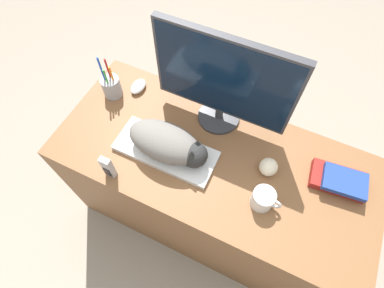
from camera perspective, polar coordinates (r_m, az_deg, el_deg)
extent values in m
plane|color=gray|center=(1.91, -1.23, -20.55)|extent=(12.00, 12.00, 0.00)
cube|color=brown|center=(1.64, 3.40, -8.53)|extent=(1.42, 0.62, 0.73)
cube|color=silver|center=(1.31, -4.99, -1.28)|extent=(0.44, 0.18, 0.02)
ellipsoid|color=#66605B|center=(1.24, -5.26, 0.47)|extent=(0.32, 0.17, 0.13)
sphere|color=#262626|center=(1.21, 0.48, -2.09)|extent=(0.11, 0.11, 0.11)
cone|color=#262626|center=(1.15, -0.08, -1.95)|extent=(0.04, 0.04, 0.04)
cone|color=#262626|center=(1.18, 1.06, 0.16)|extent=(0.04, 0.04, 0.04)
cylinder|color=#333338|center=(1.41, 5.10, 5.20)|extent=(0.19, 0.19, 0.02)
cylinder|color=#333338|center=(1.37, 5.24, 6.20)|extent=(0.04, 0.04, 0.07)
cube|color=#333338|center=(1.21, 6.08, 12.41)|extent=(0.59, 0.03, 0.40)
cube|color=black|center=(1.20, 5.91, 12.13)|extent=(0.56, 0.01, 0.37)
ellipsoid|color=silver|center=(1.53, -10.21, 10.74)|extent=(0.06, 0.10, 0.04)
cylinder|color=silver|center=(1.21, 13.31, -10.11)|extent=(0.09, 0.09, 0.09)
torus|color=silver|center=(1.21, 15.30, -10.87)|extent=(0.06, 0.01, 0.06)
cylinder|color=#939399|center=(1.51, -15.07, 10.46)|extent=(0.09, 0.09, 0.10)
cylinder|color=orange|center=(1.46, -14.87, 11.97)|extent=(0.01, 0.01, 0.14)
cylinder|color=#B21E1E|center=(1.47, -15.52, 12.93)|extent=(0.01, 0.01, 0.17)
cylinder|color=#1E47B2|center=(1.45, -16.61, 12.72)|extent=(0.01, 0.01, 0.19)
cylinder|color=#338C38|center=(1.45, -15.84, 11.43)|extent=(0.01, 0.01, 0.14)
sphere|color=beige|center=(1.27, 14.35, -4.26)|extent=(0.08, 0.08, 0.08)
cube|color=#99999E|center=(1.25, -15.70, -4.31)|extent=(0.05, 0.02, 0.13)
cube|color=black|center=(1.26, -15.82, -5.18)|extent=(0.03, 0.00, 0.06)
cube|color=maroon|center=(1.37, 26.05, -6.18)|extent=(0.23, 0.15, 0.04)
cube|color=navy|center=(1.34, 27.11, -6.37)|extent=(0.18, 0.13, 0.02)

